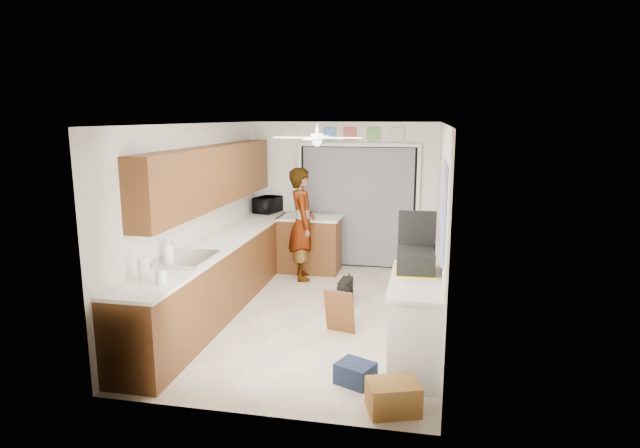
{
  "coord_description": "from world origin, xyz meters",
  "views": [
    {
      "loc": [
        1.41,
        -6.59,
        2.59
      ],
      "look_at": [
        0.0,
        0.4,
        1.15
      ],
      "focal_mm": 30.0,
      "sensor_mm": 36.0,
      "label": 1
    }
  ],
  "objects_px": {
    "paper_towel_roll": "(143,269)",
    "navy_crate": "(355,373)",
    "microwave": "(268,205)",
    "suitcase": "(416,261)",
    "dog": "(345,290)",
    "soap_bottle": "(169,250)",
    "cardboard_box": "(393,397)",
    "man": "(302,224)"
  },
  "relations": [
    {
      "from": "microwave",
      "to": "suitcase",
      "type": "xyz_separation_m",
      "value": [
        2.62,
        -3.16,
        -0.02
      ]
    },
    {
      "from": "suitcase",
      "to": "cardboard_box",
      "type": "xyz_separation_m",
      "value": [
        -0.13,
        -1.29,
        -0.91
      ]
    },
    {
      "from": "soap_bottle",
      "to": "paper_towel_roll",
      "type": "xyz_separation_m",
      "value": [
        0.05,
        -0.64,
        -0.04
      ]
    },
    {
      "from": "microwave",
      "to": "navy_crate",
      "type": "xyz_separation_m",
      "value": [
        2.09,
        -4.0,
        -0.97
      ]
    },
    {
      "from": "man",
      "to": "cardboard_box",
      "type": "bearing_deg",
      "value": -173.72
    },
    {
      "from": "soap_bottle",
      "to": "navy_crate",
      "type": "relative_size",
      "value": 0.92
    },
    {
      "from": "suitcase",
      "to": "man",
      "type": "height_order",
      "value": "man"
    },
    {
      "from": "soap_bottle",
      "to": "suitcase",
      "type": "bearing_deg",
      "value": 5.45
    },
    {
      "from": "suitcase",
      "to": "cardboard_box",
      "type": "relative_size",
      "value": 1.19
    },
    {
      "from": "soap_bottle",
      "to": "dog",
      "type": "distance_m",
      "value": 2.6
    },
    {
      "from": "paper_towel_roll",
      "to": "navy_crate",
      "type": "bearing_deg",
      "value": 1.52
    },
    {
      "from": "soap_bottle",
      "to": "man",
      "type": "bearing_deg",
      "value": 71.37
    },
    {
      "from": "soap_bottle",
      "to": "suitcase",
      "type": "xyz_separation_m",
      "value": [
        2.76,
        0.26,
        -0.04
      ]
    },
    {
      "from": "microwave",
      "to": "man",
      "type": "distance_m",
      "value": 1.06
    },
    {
      "from": "microwave",
      "to": "man",
      "type": "relative_size",
      "value": 0.28
    },
    {
      "from": "suitcase",
      "to": "navy_crate",
      "type": "distance_m",
      "value": 1.38
    },
    {
      "from": "cardboard_box",
      "to": "paper_towel_roll",
      "type": "bearing_deg",
      "value": 171.41
    },
    {
      "from": "paper_towel_roll",
      "to": "man",
      "type": "xyz_separation_m",
      "value": [
        0.87,
        3.36,
        -0.16
      ]
    },
    {
      "from": "paper_towel_roll",
      "to": "navy_crate",
      "type": "height_order",
      "value": "paper_towel_roll"
    },
    {
      "from": "microwave",
      "to": "suitcase",
      "type": "distance_m",
      "value": 4.1
    },
    {
      "from": "paper_towel_roll",
      "to": "cardboard_box",
      "type": "distance_m",
      "value": 2.77
    },
    {
      "from": "navy_crate",
      "to": "dog",
      "type": "distance_m",
      "value": 2.29
    },
    {
      "from": "suitcase",
      "to": "dog",
      "type": "relative_size",
      "value": 1.05
    },
    {
      "from": "cardboard_box",
      "to": "dog",
      "type": "distance_m",
      "value": 2.82
    },
    {
      "from": "soap_bottle",
      "to": "suitcase",
      "type": "relative_size",
      "value": 0.6
    },
    {
      "from": "paper_towel_roll",
      "to": "dog",
      "type": "relative_size",
      "value": 0.48
    },
    {
      "from": "suitcase",
      "to": "dog",
      "type": "distance_m",
      "value": 1.91
    },
    {
      "from": "man",
      "to": "paper_towel_roll",
      "type": "bearing_deg",
      "value": 147.23
    },
    {
      "from": "paper_towel_roll",
      "to": "dog",
      "type": "height_order",
      "value": "paper_towel_roll"
    },
    {
      "from": "paper_towel_roll",
      "to": "dog",
      "type": "bearing_deg",
      "value": 52.99
    },
    {
      "from": "cardboard_box",
      "to": "suitcase",
      "type": "bearing_deg",
      "value": 84.18
    },
    {
      "from": "microwave",
      "to": "suitcase",
      "type": "height_order",
      "value": "microwave"
    },
    {
      "from": "suitcase",
      "to": "navy_crate",
      "type": "bearing_deg",
      "value": -124.42
    },
    {
      "from": "soap_bottle",
      "to": "suitcase",
      "type": "height_order",
      "value": "soap_bottle"
    },
    {
      "from": "soap_bottle",
      "to": "cardboard_box",
      "type": "bearing_deg",
      "value": -21.43
    },
    {
      "from": "man",
      "to": "dog",
      "type": "xyz_separation_m",
      "value": [
        0.87,
        -1.05,
        -0.7
      ]
    },
    {
      "from": "navy_crate",
      "to": "soap_bottle",
      "type": "bearing_deg",
      "value": 165.32
    },
    {
      "from": "paper_towel_roll",
      "to": "cardboard_box",
      "type": "bearing_deg",
      "value": -8.59
    },
    {
      "from": "navy_crate",
      "to": "paper_towel_roll",
      "type": "bearing_deg",
      "value": -178.48
    },
    {
      "from": "paper_towel_roll",
      "to": "navy_crate",
      "type": "relative_size",
      "value": 0.7
    },
    {
      "from": "microwave",
      "to": "suitcase",
      "type": "bearing_deg",
      "value": -126.62
    },
    {
      "from": "cardboard_box",
      "to": "microwave",
      "type": "bearing_deg",
      "value": 119.25
    }
  ]
}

